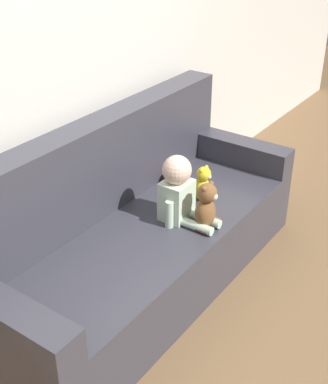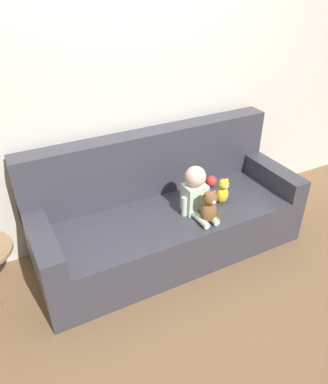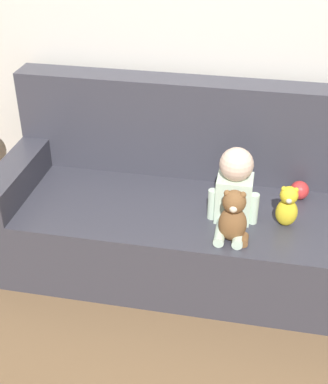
{
  "view_description": "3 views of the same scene",
  "coord_description": "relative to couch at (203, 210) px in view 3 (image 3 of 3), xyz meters",
  "views": [
    {
      "loc": [
        -1.97,
        -1.53,
        2.03
      ],
      "look_at": [
        0.01,
        -0.12,
        0.66
      ],
      "focal_mm": 50.0,
      "sensor_mm": 36.0,
      "label": 1
    },
    {
      "loc": [
        -1.17,
        -2.14,
        2.1
      ],
      "look_at": [
        -0.1,
        -0.11,
        0.66
      ],
      "focal_mm": 35.0,
      "sensor_mm": 36.0,
      "label": 2
    },
    {
      "loc": [
        0.26,
        -2.32,
        1.94
      ],
      "look_at": [
        -0.18,
        -0.09,
        0.51
      ],
      "focal_mm": 50.0,
      "sensor_mm": 36.0,
      "label": 3
    }
  ],
  "objects": [
    {
      "name": "teddy_bear_brown",
      "position": [
        0.18,
        -0.35,
        0.21
      ],
      "size": [
        0.16,
        0.12,
        0.27
      ],
      "color": "brown",
      "rests_on": "couch"
    },
    {
      "name": "ground_plane",
      "position": [
        0.0,
        -0.07,
        -0.32
      ],
      "size": [
        12.0,
        12.0,
        0.0
      ],
      "primitive_type": "plane",
      "color": "brown"
    },
    {
      "name": "couch",
      "position": [
        0.0,
        0.0,
        0.0
      ],
      "size": [
        2.14,
        0.82,
        0.96
      ],
      "color": "#383842",
      "rests_on": "ground_plane"
    },
    {
      "name": "wall_back",
      "position": [
        0.0,
        0.43,
        0.98
      ],
      "size": [
        8.0,
        0.05,
        2.6
      ],
      "color": "silver",
      "rests_on": "ground_plane"
    },
    {
      "name": "person_baby",
      "position": [
        0.17,
        -0.18,
        0.26
      ],
      "size": [
        0.25,
        0.34,
        0.39
      ],
      "color": "silver",
      "rests_on": "couch"
    },
    {
      "name": "toy_ball",
      "position": [
        0.5,
        0.08,
        0.14
      ],
      "size": [
        0.1,
        0.1,
        0.1
      ],
      "color": "red",
      "rests_on": "couch"
    },
    {
      "name": "plush_toy_side",
      "position": [
        0.43,
        -0.18,
        0.2
      ],
      "size": [
        0.11,
        0.1,
        0.22
      ],
      "color": "yellow",
      "rests_on": "couch"
    }
  ]
}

